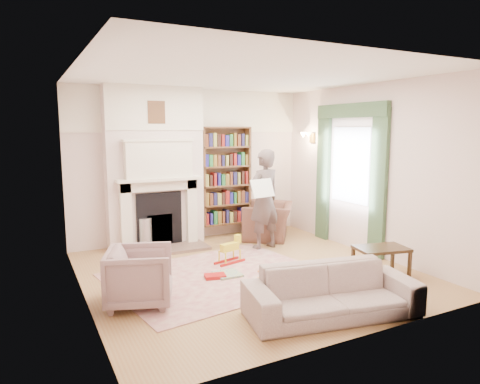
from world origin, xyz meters
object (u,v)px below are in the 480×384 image
paraffin_heater (145,233)px  rocking_horse (230,250)px  sofa (332,292)px  man_reading (264,199)px  armchair_left (140,276)px  bookcase (226,176)px  coffee_table (381,263)px  armchair_reading (268,221)px

paraffin_heater → rocking_horse: size_ratio=1.12×
paraffin_heater → sofa: bearing=-72.6°
man_reading → paraffin_heater: man_reading is taller
armchair_left → sofa: 2.23m
armchair_left → paraffin_heater: bearing=3.7°
bookcase → sofa: (-0.52, -3.85, -0.90)m
man_reading → paraffin_heater: size_ratio=3.15×
rocking_horse → coffee_table: bearing=-59.6°
sofa → bookcase: bearing=93.4°
bookcase → armchair_reading: (0.65, -0.52, -0.84)m
armchair_left → rocking_horse: bearing=-40.8°
armchair_left → rocking_horse: size_ratio=1.54×
sofa → coffee_table: sofa is taller
sofa → paraffin_heater: size_ratio=3.48×
armchair_reading → sofa: armchair_reading is taller
man_reading → coffee_table: man_reading is taller
armchair_reading → paraffin_heater: size_ratio=1.85×
armchair_left → bookcase: bearing=-22.6°
bookcase → paraffin_heater: size_ratio=3.36×
sofa → rocking_horse: bearing=106.0°
man_reading → sofa: bearing=64.4°
rocking_horse → armchair_left: bearing=-165.4°
armchair_reading → sofa: size_ratio=0.53×
bookcase → armchair_reading: size_ratio=1.81×
armchair_left → man_reading: bearing=-40.8°
sofa → coffee_table: 1.53m
coffee_table → paraffin_heater: paraffin_heater is taller
rocking_horse → bookcase: bearing=51.7°
paraffin_heater → rocking_horse: bearing=-56.2°
armchair_left → paraffin_heater: (0.67, 2.33, -0.07)m
bookcase → rocking_horse: (-0.71, -1.64, -0.96)m
sofa → coffee_table: bearing=36.0°
rocking_horse → man_reading: bearing=14.6°
armchair_left → paraffin_heater: size_ratio=1.37×
coffee_table → rocking_horse: size_ratio=1.43×
man_reading → rocking_horse: bearing=18.6°
rocking_horse → armchair_reading: bearing=24.5°
bookcase → coffee_table: bearing=-74.9°
armchair_reading → armchair_left: (-2.98, -2.03, 0.01)m
armchair_left → coffee_table: 3.27m
man_reading → armchair_reading: bearing=-137.6°
bookcase → rocking_horse: bookcase is taller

